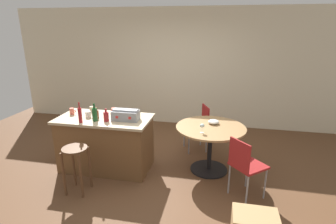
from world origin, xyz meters
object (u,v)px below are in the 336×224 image
at_px(bottle_1, 106,116).
at_px(serving_bowl, 214,122).
at_px(folding_chair_far, 245,164).
at_px(cup_3, 72,111).
at_px(folding_chair_near, 199,124).
at_px(cup_0, 92,109).
at_px(wine_glass, 202,126).
at_px(cup_1, 88,114).
at_px(toolbox, 126,115).
at_px(bottle_3, 95,114).
at_px(bottle_0, 80,115).
at_px(kitchen_island, 106,143).
at_px(dining_table, 210,137).
at_px(wooden_stool, 76,160).
at_px(bottle_2, 97,114).
at_px(cup_2, 114,111).

xyz_separation_m(bottle_1, serving_bowl, (1.61, 0.55, -0.16)).
height_order(folding_chair_far, cup_3, cup_3).
bearing_deg(cup_3, folding_chair_near, 25.65).
distance_m(cup_0, wine_glass, 1.92).
bearing_deg(cup_3, cup_0, 38.03).
relative_size(folding_chair_far, cup_1, 7.11).
height_order(toolbox, bottle_3, bottle_3).
distance_m(bottle_0, cup_1, 0.27).
distance_m(toolbox, bottle_1, 0.30).
relative_size(toolbox, bottle_1, 2.05).
bearing_deg(kitchen_island, dining_table, 8.76).
bearing_deg(wooden_stool, serving_bowl, 31.70).
relative_size(cup_1, cup_3, 1.14).
bearing_deg(dining_table, bottle_0, -164.31).
bearing_deg(serving_bowl, folding_chair_near, 114.86).
bearing_deg(bottle_0, folding_chair_near, 37.75).
distance_m(kitchen_island, bottle_2, 0.52).
bearing_deg(folding_chair_near, dining_table, -71.89).
bearing_deg(cup_1, kitchen_island, 5.81).
xyz_separation_m(dining_table, serving_bowl, (0.04, 0.15, 0.21)).
height_order(dining_table, cup_3, cup_3).
bearing_deg(kitchen_island, folding_chair_far, -10.62).
distance_m(cup_2, cup_3, 0.68).
xyz_separation_m(cup_1, wine_glass, (1.82, 0.01, -0.06)).
bearing_deg(bottle_3, cup_2, 70.15).
distance_m(folding_chair_near, bottle_3, 1.98).
relative_size(cup_1, wine_glass, 0.86).
xyz_separation_m(folding_chair_far, wine_glass, (-0.62, 0.39, 0.35)).
bearing_deg(kitchen_island, cup_2, 72.52).
bearing_deg(folding_chair_far, cup_1, 171.07).
xyz_separation_m(folding_chair_near, bottle_1, (-1.33, -1.17, 0.45)).
distance_m(bottle_3, serving_bowl, 1.89).
relative_size(folding_chair_far, cup_2, 7.55).
height_order(toolbox, cup_2, toolbox).
distance_m(kitchen_island, cup_3, 0.77).
distance_m(toolbox, cup_0, 0.77).
height_order(folding_chair_near, cup_1, cup_1).
distance_m(folding_chair_near, bottle_0, 2.19).
relative_size(wooden_stool, bottle_2, 3.78).
xyz_separation_m(bottle_3, cup_1, (-0.19, 0.14, -0.06)).
height_order(dining_table, bottle_3, bottle_3).
xyz_separation_m(cup_2, serving_bowl, (1.65, 0.18, -0.14)).
bearing_deg(wooden_stool, bottle_3, 85.07).
height_order(wooden_stool, bottle_2, bottle_2).
relative_size(bottle_3, cup_3, 2.56).
relative_size(bottle_2, cup_0, 1.67).
relative_size(folding_chair_near, bottle_3, 3.11).
relative_size(bottle_2, serving_bowl, 1.00).
distance_m(kitchen_island, wooden_stool, 0.74).
relative_size(kitchen_island, wooden_stool, 2.19).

